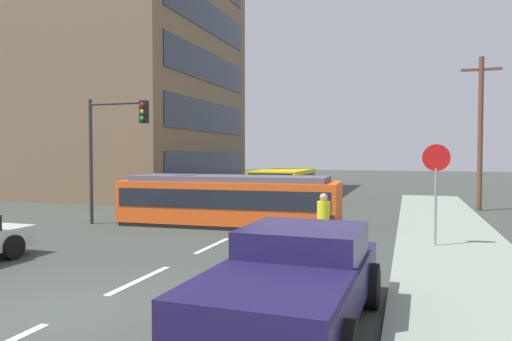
{
  "coord_description": "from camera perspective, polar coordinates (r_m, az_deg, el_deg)",
  "views": [
    {
      "loc": [
        5.54,
        -6.85,
        2.77
      ],
      "look_at": [
        0.33,
        9.17,
        2.14
      ],
      "focal_mm": 32.96,
      "sensor_mm": 36.0,
      "label": 1
    }
  ],
  "objects": [
    {
      "name": "city_bus",
      "position": [
        25.2,
        3.35,
        -1.76
      ],
      "size": [
        2.56,
        5.15,
        1.87
      ],
      "color": "#DEC00B",
      "rests_on": "ground"
    },
    {
      "name": "stop_sign",
      "position": [
        14.26,
        21.01,
        -0.32
      ],
      "size": [
        0.76,
        0.07,
        2.88
      ],
      "color": "gray",
      "rests_on": "sidewalk_curb_right"
    },
    {
      "name": "pedestrian_crossing",
      "position": [
        13.05,
        8.24,
        -5.93
      ],
      "size": [
        0.5,
        0.36,
        1.67
      ],
      "color": "navy",
      "rests_on": "ground"
    },
    {
      "name": "corner_building",
      "position": [
        35.04,
        -17.93,
        10.61
      ],
      "size": [
        15.98,
        14.04,
        16.0
      ],
      "color": "#7D6349",
      "rests_on": "ground"
    },
    {
      "name": "pickup_truck_parked",
      "position": [
        7.55,
        4.83,
        -13.0
      ],
      "size": [
        2.39,
        5.05,
        1.55
      ],
      "color": "#1D1642",
      "rests_on": "ground"
    },
    {
      "name": "lane_stripe_1",
      "position": [
        10.8,
        -13.89,
        -12.76
      ],
      "size": [
        0.16,
        2.4,
        0.01
      ],
      "primitive_type": "cube",
      "color": "silver",
      "rests_on": "ground"
    },
    {
      "name": "utility_pole_mid",
      "position": [
        25.05,
        25.58,
        4.42
      ],
      "size": [
        1.8,
        0.24,
        7.37
      ],
      "color": "brown",
      "rests_on": "ground"
    },
    {
      "name": "lane_stripe_4",
      "position": [
        29.34,
        7.07,
        -3.3
      ],
      "size": [
        0.16,
        2.4,
        0.01
      ],
      "primitive_type": "cube",
      "color": "silver",
      "rests_on": "ground"
    },
    {
      "name": "ground_plane",
      "position": [
        17.95,
        -0.17,
        -6.75
      ],
      "size": [
        120.0,
        120.0,
        0.0
      ],
      "primitive_type": "plane",
      "color": "#3C433D"
    },
    {
      "name": "lane_stripe_3",
      "position": [
        23.51,
        4.28,
        -4.63
      ],
      "size": [
        0.16,
        2.4,
        0.01
      ],
      "primitive_type": "cube",
      "color": "silver",
      "rests_on": "ground"
    },
    {
      "name": "parked_sedan_mid",
      "position": [
        23.35,
        -9.37,
        -3.17
      ],
      "size": [
        2.17,
        4.33,
        1.19
      ],
      "color": "#A51719",
      "rests_on": "ground"
    },
    {
      "name": "sidewalk_curb_right",
      "position": [
        13.19,
        23.46,
        -9.86
      ],
      "size": [
        3.2,
        36.0,
        0.14
      ],
      "primitive_type": "cube",
      "color": "gray",
      "rests_on": "ground"
    },
    {
      "name": "streetcar_tram",
      "position": [
        17.98,
        -3.24,
        -3.57
      ],
      "size": [
        8.42,
        2.91,
        1.91
      ],
      "color": "#EF5619",
      "rests_on": "ground"
    },
    {
      "name": "traffic_light_mast",
      "position": [
        18.79,
        -16.97,
        3.95
      ],
      "size": [
        2.59,
        0.33,
        4.86
      ],
      "color": "#333333",
      "rests_on": "ground"
    },
    {
      "name": "lane_stripe_2",
      "position": [
        14.27,
        -5.26,
        -9.06
      ],
      "size": [
        0.16,
        2.4,
        0.01
      ],
      "primitive_type": "cube",
      "color": "silver",
      "rests_on": "ground"
    }
  ]
}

